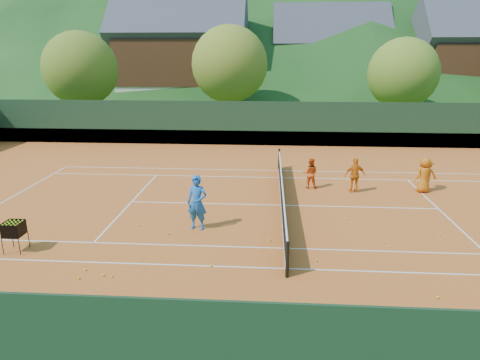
# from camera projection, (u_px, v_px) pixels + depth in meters

# --- Properties ---
(ground) EXTENTS (400.00, 400.00, 0.00)m
(ground) POSITION_uv_depth(u_px,v_px,m) (282.00, 206.00, 17.89)
(ground) COLOR #2A4C17
(ground) RESTS_ON ground
(clay_court) EXTENTS (40.00, 24.00, 0.02)m
(clay_court) POSITION_uv_depth(u_px,v_px,m) (282.00, 205.00, 17.89)
(clay_court) COLOR #B8561D
(clay_court) RESTS_ON ground
(coach) EXTENTS (0.81, 0.61, 2.00)m
(coach) POSITION_uv_depth(u_px,v_px,m) (197.00, 203.00, 15.23)
(coach) COLOR blue
(coach) RESTS_ON clay_court
(student_a) EXTENTS (0.78, 0.65, 1.44)m
(student_a) POSITION_uv_depth(u_px,v_px,m) (310.00, 173.00, 19.98)
(student_a) COLOR #E55214
(student_a) RESTS_ON clay_court
(student_b) EXTENTS (0.99, 0.51, 1.61)m
(student_b) POSITION_uv_depth(u_px,v_px,m) (355.00, 175.00, 19.34)
(student_b) COLOR orange
(student_b) RESTS_ON clay_court
(student_c) EXTENTS (0.91, 0.75, 1.61)m
(student_c) POSITION_uv_depth(u_px,v_px,m) (424.00, 175.00, 19.35)
(student_c) COLOR #CA6811
(student_c) RESTS_ON clay_court
(student_d) EXTENTS (1.01, 0.66, 1.48)m
(student_d) POSITION_uv_depth(u_px,v_px,m) (427.00, 175.00, 19.64)
(student_d) COLOR orange
(student_d) RESTS_ON clay_court
(tennis_ball_1) EXTENTS (0.07, 0.07, 0.07)m
(tennis_ball_1) POSITION_uv_depth(u_px,v_px,m) (85.00, 270.00, 12.51)
(tennis_ball_1) COLOR #CDE025
(tennis_ball_1) RESTS_ON clay_court
(tennis_ball_2) EXTENTS (0.07, 0.07, 0.07)m
(tennis_ball_2) POSITION_uv_depth(u_px,v_px,m) (270.00, 240.00, 14.48)
(tennis_ball_2) COLOR #CDE025
(tennis_ball_2) RESTS_ON clay_court
(tennis_ball_3) EXTENTS (0.07, 0.07, 0.07)m
(tennis_ball_3) POSITION_uv_depth(u_px,v_px,m) (112.00, 276.00, 12.14)
(tennis_ball_3) COLOR #CDE025
(tennis_ball_3) RESTS_ON clay_court
(tennis_ball_4) EXTENTS (0.07, 0.07, 0.07)m
(tennis_ball_4) POSITION_uv_depth(u_px,v_px,m) (360.00, 217.00, 16.52)
(tennis_ball_4) COLOR #CDE025
(tennis_ball_4) RESTS_ON clay_court
(tennis_ball_5) EXTENTS (0.07, 0.07, 0.07)m
(tennis_ball_5) POSITION_uv_depth(u_px,v_px,m) (79.00, 278.00, 12.05)
(tennis_ball_5) COLOR #CDE025
(tennis_ball_5) RESTS_ON clay_court
(tennis_ball_6) EXTENTS (0.07, 0.07, 0.07)m
(tennis_ball_6) POSITION_uv_depth(u_px,v_px,m) (138.00, 225.00, 15.75)
(tennis_ball_6) COLOR #CDE025
(tennis_ball_6) RESTS_ON clay_court
(tennis_ball_7) EXTENTS (0.07, 0.07, 0.07)m
(tennis_ball_7) POSITION_uv_depth(u_px,v_px,m) (438.00, 297.00, 11.10)
(tennis_ball_7) COLOR #CDE025
(tennis_ball_7) RESTS_ON clay_court
(tennis_ball_8) EXTENTS (0.07, 0.07, 0.07)m
(tennis_ball_8) POSITION_uv_depth(u_px,v_px,m) (346.00, 218.00, 16.38)
(tennis_ball_8) COLOR #CDE025
(tennis_ball_8) RESTS_ON clay_court
(tennis_ball_9) EXTENTS (0.07, 0.07, 0.07)m
(tennis_ball_9) POSITION_uv_depth(u_px,v_px,m) (30.00, 242.00, 14.31)
(tennis_ball_9) COLOR #CDE025
(tennis_ball_9) RESTS_ON clay_court
(tennis_ball_10) EXTENTS (0.07, 0.07, 0.07)m
(tennis_ball_10) POSITION_uv_depth(u_px,v_px,m) (440.00, 235.00, 14.91)
(tennis_ball_10) COLOR #CDE025
(tennis_ball_10) RESTS_ON clay_court
(tennis_ball_11) EXTENTS (0.07, 0.07, 0.07)m
(tennis_ball_11) POSITION_uv_depth(u_px,v_px,m) (169.00, 234.00, 15.00)
(tennis_ball_11) COLOR #CDE025
(tennis_ball_11) RESTS_ON clay_court
(tennis_ball_12) EXTENTS (0.07, 0.07, 0.07)m
(tennis_ball_12) POSITION_uv_depth(u_px,v_px,m) (103.00, 275.00, 12.20)
(tennis_ball_12) COLOR #CDE025
(tennis_ball_12) RESTS_ON clay_court
(tennis_ball_13) EXTENTS (0.07, 0.07, 0.07)m
(tennis_ball_13) POSITION_uv_depth(u_px,v_px,m) (211.00, 266.00, 12.75)
(tennis_ball_13) COLOR #CDE025
(tennis_ball_13) RESTS_ON clay_court
(tennis_ball_14) EXTENTS (0.07, 0.07, 0.07)m
(tennis_ball_14) POSITION_uv_depth(u_px,v_px,m) (453.00, 335.00, 9.64)
(tennis_ball_14) COLOR #CDE025
(tennis_ball_14) RESTS_ON clay_court
(tennis_ball_15) EXTENTS (0.07, 0.07, 0.07)m
(tennis_ball_15) POSITION_uv_depth(u_px,v_px,m) (316.00, 261.00, 13.06)
(tennis_ball_15) COLOR #CDE025
(tennis_ball_15) RESTS_ON clay_court
(tennis_ball_16) EXTENTS (0.07, 0.07, 0.07)m
(tennis_ball_16) POSITION_uv_depth(u_px,v_px,m) (389.00, 247.00, 14.00)
(tennis_ball_16) COLOR #CDE025
(tennis_ball_16) RESTS_ON clay_court
(court_lines) EXTENTS (23.83, 11.03, 0.00)m
(court_lines) POSITION_uv_depth(u_px,v_px,m) (282.00, 205.00, 17.88)
(court_lines) COLOR silver
(court_lines) RESTS_ON clay_court
(tennis_net) EXTENTS (0.10, 12.07, 1.10)m
(tennis_net) POSITION_uv_depth(u_px,v_px,m) (282.00, 194.00, 17.74)
(tennis_net) COLOR black
(tennis_net) RESTS_ON clay_court
(perimeter_fence) EXTENTS (40.40, 24.24, 3.00)m
(perimeter_fence) POSITION_uv_depth(u_px,v_px,m) (282.00, 177.00, 17.53)
(perimeter_fence) COLOR #15311C
(perimeter_fence) RESTS_ON clay_court
(ball_hopper) EXTENTS (0.57, 0.57, 1.00)m
(ball_hopper) POSITION_uv_depth(u_px,v_px,m) (14.00, 229.00, 13.56)
(ball_hopper) COLOR black
(ball_hopper) RESTS_ON clay_court
(chalet_left) EXTENTS (13.80, 9.93, 12.92)m
(chalet_left) POSITION_uv_depth(u_px,v_px,m) (182.00, 57.00, 45.60)
(chalet_left) COLOR beige
(chalet_left) RESTS_ON ground
(chalet_mid) EXTENTS (12.65, 8.82, 11.45)m
(chalet_mid) POSITION_uv_depth(u_px,v_px,m) (328.00, 63.00, 48.57)
(chalet_mid) COLOR beige
(chalet_mid) RESTS_ON ground
(chalet_right) EXTENTS (11.50, 8.82, 11.91)m
(chalet_right) POSITION_uv_depth(u_px,v_px,m) (471.00, 61.00, 43.76)
(chalet_right) COLOR beige
(chalet_right) RESTS_ON ground
(tree_a) EXTENTS (6.00, 6.00, 7.88)m
(tree_a) POSITION_uv_depth(u_px,v_px,m) (80.00, 69.00, 34.74)
(tree_a) COLOR #3C2618
(tree_a) RESTS_ON ground
(tree_b) EXTENTS (6.40, 6.40, 8.40)m
(tree_b) POSITION_uv_depth(u_px,v_px,m) (229.00, 64.00, 35.78)
(tree_b) COLOR #41281A
(tree_b) RESTS_ON ground
(tree_c) EXTENTS (5.60, 5.60, 7.35)m
(tree_c) POSITION_uv_depth(u_px,v_px,m) (403.00, 73.00, 34.10)
(tree_c) COLOR #3E2919
(tree_c) RESTS_ON ground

